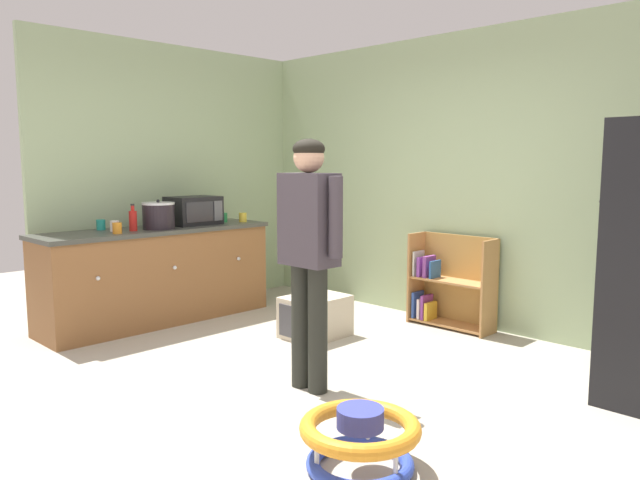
# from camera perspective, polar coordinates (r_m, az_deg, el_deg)

# --- Properties ---
(ground_plane) EXTENTS (12.00, 12.00, 0.00)m
(ground_plane) POSITION_cam_1_polar(r_m,az_deg,el_deg) (4.22, -3.10, -13.78)
(ground_plane) COLOR #A69F8F
(ground_plane) RESTS_ON ground
(back_wall) EXTENTS (5.20, 0.06, 2.70)m
(back_wall) POSITION_cam_1_polar(r_m,az_deg,el_deg) (5.77, 14.32, 5.41)
(back_wall) COLOR #A2B98B
(back_wall) RESTS_ON ground
(left_side_wall) EXTENTS (0.06, 2.99, 2.70)m
(left_side_wall) POSITION_cam_1_polar(r_m,az_deg,el_deg) (6.54, -13.52, 5.63)
(left_side_wall) COLOR #9FB68A
(left_side_wall) RESTS_ON ground
(kitchen_counter) EXTENTS (0.65, 2.24, 0.90)m
(kitchen_counter) POSITION_cam_1_polar(r_m,az_deg,el_deg) (6.02, -14.99, -3.16)
(kitchen_counter) COLOR brown
(kitchen_counter) RESTS_ON ground
(bookshelf) EXTENTS (0.80, 0.28, 0.85)m
(bookshelf) POSITION_cam_1_polar(r_m,az_deg,el_deg) (5.80, 11.96, -4.29)
(bookshelf) COLOR #B88049
(bookshelf) RESTS_ON ground
(standing_person) EXTENTS (0.57, 0.22, 1.67)m
(standing_person) POSITION_cam_1_polar(r_m,az_deg,el_deg) (3.98, -1.04, -0.15)
(standing_person) COLOR #282A24
(standing_person) RESTS_ON ground
(baby_walker) EXTENTS (0.60, 0.60, 0.32)m
(baby_walker) POSITION_cam_1_polar(r_m,az_deg,el_deg) (3.17, 3.77, -18.15)
(baby_walker) COLOR blue
(baby_walker) RESTS_ON ground
(pet_carrier) EXTENTS (0.42, 0.55, 0.36)m
(pet_carrier) POSITION_cam_1_polar(r_m,az_deg,el_deg) (5.35, -0.46, -7.17)
(pet_carrier) COLOR beige
(pet_carrier) RESTS_ON ground
(microwave) EXTENTS (0.37, 0.48, 0.28)m
(microwave) POSITION_cam_1_polar(r_m,az_deg,el_deg) (6.18, -11.76, 2.72)
(microwave) COLOR black
(microwave) RESTS_ON kitchen_counter
(crock_pot) EXTENTS (0.30, 0.30, 0.28)m
(crock_pot) POSITION_cam_1_polar(r_m,az_deg,el_deg) (5.85, -14.88, 2.22)
(crock_pot) COLOR black
(crock_pot) RESTS_ON kitchen_counter
(banana_bunch) EXTENTS (0.12, 0.16, 0.04)m
(banana_bunch) POSITION_cam_1_polar(r_m,az_deg,el_deg) (6.58, -9.30, 2.06)
(banana_bunch) COLOR yellow
(banana_bunch) RESTS_ON kitchen_counter
(ketchup_bottle) EXTENTS (0.07, 0.07, 0.25)m
(ketchup_bottle) POSITION_cam_1_polar(r_m,az_deg,el_deg) (5.74, -17.10, 1.80)
(ketchup_bottle) COLOR red
(ketchup_bottle) RESTS_ON kitchen_counter
(green_cup) EXTENTS (0.08, 0.08, 0.09)m
(green_cup) POSITION_cam_1_polar(r_m,az_deg,el_deg) (6.40, -9.03, 2.10)
(green_cup) COLOR green
(green_cup) RESTS_ON kitchen_counter
(orange_cup) EXTENTS (0.08, 0.08, 0.09)m
(orange_cup) POSITION_cam_1_polar(r_m,az_deg,el_deg) (5.58, -18.46, 1.06)
(orange_cup) COLOR orange
(orange_cup) RESTS_ON kitchen_counter
(white_cup) EXTENTS (0.08, 0.08, 0.09)m
(white_cup) POSITION_cam_1_polar(r_m,az_deg,el_deg) (5.77, -18.67, 1.25)
(white_cup) COLOR white
(white_cup) RESTS_ON kitchen_counter
(yellow_cup) EXTENTS (0.08, 0.08, 0.09)m
(yellow_cup) POSITION_cam_1_polar(r_m,az_deg,el_deg) (6.38, -7.24, 2.12)
(yellow_cup) COLOR yellow
(yellow_cup) RESTS_ON kitchen_counter
(teal_cup) EXTENTS (0.08, 0.08, 0.09)m
(teal_cup) POSITION_cam_1_polar(r_m,az_deg,el_deg) (5.93, -19.83, 1.35)
(teal_cup) COLOR teal
(teal_cup) RESTS_ON kitchen_counter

